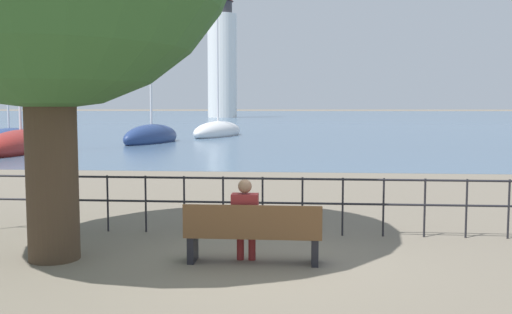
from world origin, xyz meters
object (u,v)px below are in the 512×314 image
seated_person_left (245,217)px  harbor_lighthouse (222,59)px  park_bench (253,234)px  sailboat_2 (152,137)px  sailboat_3 (21,145)px  sailboat_1 (218,132)px  sailboat_0 (9,136)px

seated_person_left → harbor_lighthouse: 117.19m
harbor_lighthouse → park_bench: bearing=-81.6°
seated_person_left → sailboat_2: bearing=107.9°
sailboat_3 → sailboat_2: bearing=50.9°
park_bench → seated_person_left: seated_person_left is taller
sailboat_1 → sailboat_2: 8.97m
sailboat_0 → sailboat_3: (6.52, -10.96, 0.12)m
sailboat_0 → sailboat_3: 12.75m
seated_person_left → harbor_lighthouse: harbor_lighthouse is taller
sailboat_1 → harbor_lighthouse: bearing=112.2°
park_bench → harbor_lighthouse: 117.31m
sailboat_1 → sailboat_2: size_ratio=1.17×
seated_person_left → sailboat_0: sailboat_0 is taller
sailboat_1 → harbor_lighthouse: (-11.02, 79.36, 12.21)m
sailboat_0 → sailboat_3: sailboat_3 is taller
seated_person_left → sailboat_1: (-5.86, 36.00, -0.32)m
seated_person_left → sailboat_1: size_ratio=0.13×
seated_person_left → sailboat_1: sailboat_1 is taller
harbor_lighthouse → sailboat_3: bearing=-88.1°
sailboat_3 → sailboat_0: bearing=113.5°
park_bench → harbor_lighthouse: (-17.00, 115.43, 12.14)m
park_bench → seated_person_left: 0.28m
park_bench → sailboat_3: sailboat_3 is taller
park_bench → sailboat_0: sailboat_0 is taller
sailboat_0 → sailboat_2: size_ratio=0.84×
sailboat_1 → sailboat_0: bearing=-145.8°
sailboat_2 → sailboat_3: sailboat_3 is taller
seated_person_left → harbor_lighthouse: bearing=98.3°
sailboat_0 → sailboat_1: 15.22m
seated_person_left → sailboat_3: 24.10m
sailboat_3 → harbor_lighthouse: 96.32m
park_bench → sailboat_0: 36.96m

